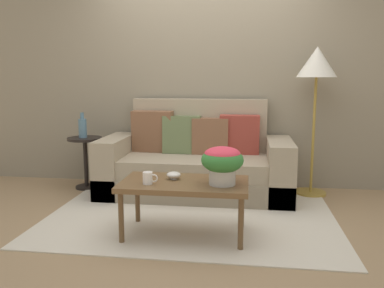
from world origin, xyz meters
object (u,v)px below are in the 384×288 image
at_px(couch, 196,164).
at_px(snack_bowl, 174,175).
at_px(side_table, 85,153).
at_px(floor_lamp, 317,71).
at_px(coffee_table, 184,187).
at_px(potted_plant, 222,161).
at_px(coffee_mug, 148,178).
at_px(table_vase, 83,127).

height_order(couch, snack_bowl, couch).
relative_size(side_table, floor_lamp, 0.37).
height_order(coffee_table, floor_lamp, floor_lamp).
distance_m(coffee_table, potted_plant, 0.39).
xyz_separation_m(coffee_table, coffee_mug, (-0.27, -0.11, 0.09)).
relative_size(potted_plant, snack_bowl, 2.79).
relative_size(coffee_table, potted_plant, 3.09).
bearing_deg(side_table, snack_bowl, -43.08).
bearing_deg(potted_plant, snack_bowl, 165.17).
xyz_separation_m(side_table, potted_plant, (1.67, -1.29, 0.23)).
height_order(coffee_table, potted_plant, potted_plant).
distance_m(potted_plant, coffee_mug, 0.60).
bearing_deg(coffee_table, snack_bowl, 147.15).
height_order(couch, potted_plant, couch).
bearing_deg(couch, coffee_mug, -98.74).
bearing_deg(floor_lamp, potted_plant, -122.83).
height_order(couch, table_vase, couch).
distance_m(couch, snack_bowl, 1.16).
relative_size(side_table, table_vase, 2.08).
relative_size(couch, snack_bowl, 17.45).
height_order(side_table, coffee_mug, side_table).
bearing_deg(couch, table_vase, 179.03).
height_order(potted_plant, table_vase, table_vase).
bearing_deg(side_table, coffee_table, -42.43).
bearing_deg(potted_plant, coffee_table, 171.97).
bearing_deg(coffee_table, floor_lamp, 48.25).
relative_size(floor_lamp, coffee_mug, 13.16).
bearing_deg(coffee_table, potted_plant, -8.03).
height_order(side_table, floor_lamp, floor_lamp).
xyz_separation_m(coffee_mug, snack_bowl, (0.17, 0.18, -0.01)).
height_order(couch, coffee_mug, couch).
height_order(couch, floor_lamp, floor_lamp).
height_order(side_table, potted_plant, potted_plant).
xyz_separation_m(side_table, floor_lamp, (2.57, 0.10, 0.94)).
bearing_deg(snack_bowl, side_table, 136.92).
bearing_deg(side_table, couch, -1.38).
bearing_deg(coffee_table, coffee_mug, -157.33).
distance_m(side_table, floor_lamp, 2.74).
xyz_separation_m(couch, coffee_table, (0.07, -1.22, 0.08)).
distance_m(coffee_mug, table_vase, 1.76).
height_order(snack_bowl, table_vase, table_vase).
height_order(coffee_mug, table_vase, table_vase).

